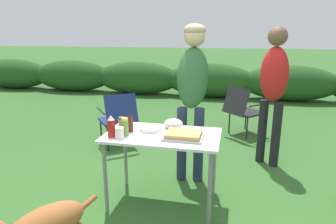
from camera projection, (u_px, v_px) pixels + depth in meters
name	position (u px, v px, depth m)	size (l,w,h in m)	color
ground_plane	(163.00, 202.00, 3.06)	(60.00, 60.00, 0.00)	#336028
shrub_hedge	(210.00, 80.00, 7.92)	(14.40, 0.90, 0.89)	#234C1E
folding_table	(162.00, 142.00, 2.89)	(1.10, 0.64, 0.74)	white
food_tray	(183.00, 135.00, 2.76)	(0.36, 0.29, 0.06)	#9E9EA3
plate_stack	(150.00, 129.00, 2.97)	(0.21, 0.21, 0.04)	white
mixing_bowl	(173.00, 124.00, 3.03)	(0.19, 0.19, 0.10)	silver
paper_cup_stack	(119.00, 133.00, 2.75)	(0.08, 0.08, 0.10)	white
ketchup_bottle	(111.00, 127.00, 2.78)	(0.07, 0.07, 0.21)	red
relish_jar	(125.00, 127.00, 2.82)	(0.07, 0.07, 0.17)	olive
spice_jar	(122.00, 124.00, 2.93)	(0.07, 0.07, 0.15)	#B2893D
bbq_sauce_bottle	(130.00, 123.00, 2.94)	(0.07, 0.07, 0.19)	#562314
standing_person_in_gray_fleece	(193.00, 82.00, 3.38)	(0.37, 0.51, 1.78)	#232D4C
standing_person_in_red_jacket	(273.00, 83.00, 3.70)	(0.44, 0.41, 1.76)	black
camp_chair_green_behind_table	(243.00, 108.00, 4.94)	(0.74, 0.74, 0.83)	#232328
camp_chair_near_hedge	(118.00, 117.00, 4.44)	(0.73, 0.75, 0.83)	navy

